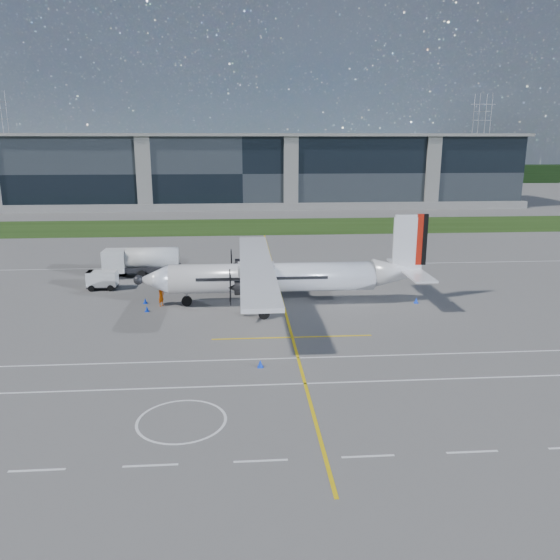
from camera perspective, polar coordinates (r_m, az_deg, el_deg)
name	(u,v)px	position (r m, az deg, el deg)	size (l,w,h in m)	color
ground	(245,235)	(85.38, -3.69, 4.76)	(400.00, 400.00, 0.00)	#595754
grass_strip	(244,227)	(93.27, -3.75, 5.60)	(400.00, 18.00, 0.04)	#1E390F
terminal_building	(242,171)	(124.36, -3.97, 11.26)	(120.00, 20.00, 15.00)	black
tree_line	(241,175)	(184.52, -4.08, 10.89)	(400.00, 6.00, 6.00)	black
pylon_west	(0,138)	(209.72, -27.21, 13.08)	(9.00, 4.60, 30.00)	gray
pylon_east	(480,138)	(212.27, 20.18, 13.77)	(9.00, 4.60, 30.00)	gray
yellow_taxiway_centerline	(277,283)	(56.15, -0.27, -0.31)	(0.20, 70.00, 0.01)	yellow
white_lane_line	(255,385)	(33.39, -2.58, -10.92)	(90.00, 0.15, 0.01)	white
turboprop_aircraft	(283,260)	(48.03, 0.33, 2.05)	(25.70, 26.65, 8.00)	white
fuel_tanker_truck	(136,262)	(60.53, -14.80, 1.81)	(8.39, 2.73, 3.15)	silver
baggage_tug	(102,280)	(56.44, -18.06, -0.02)	(3.03, 1.82, 1.82)	silver
ground_crew_person	(161,295)	(49.33, -12.32, -1.50)	(0.85, 0.60, 2.08)	#F25907
safety_cone_tail	(416,300)	(50.75, 14.04, -2.08)	(0.36, 0.36, 0.50)	#0D39E4
safety_cone_stbdwing	(257,267)	(62.07, -2.43, 1.34)	(0.36, 0.36, 0.50)	#0D39E4
safety_cone_nose_stbd	(145,301)	(50.59, -13.91, -2.12)	(0.36, 0.36, 0.50)	#0D39E4
safety_cone_nose_port	(147,309)	(48.20, -13.74, -2.94)	(0.36, 0.36, 0.50)	#0D39E4
safety_cone_portwing	(260,364)	(35.73, -2.07, -8.72)	(0.36, 0.36, 0.50)	#0D39E4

